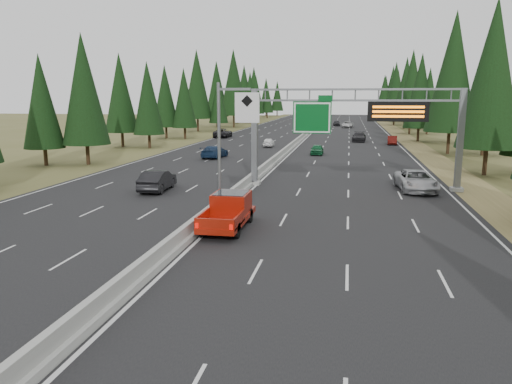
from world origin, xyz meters
TOP-DOWN VIEW (x-y plane):
  - road at (0.00, 80.00)m, footprint 32.00×260.00m
  - shoulder_right at (17.80, 80.00)m, footprint 3.60×260.00m
  - shoulder_left at (-17.80, 80.00)m, footprint 3.60×260.00m
  - median_barrier at (0.00, 80.00)m, footprint 0.70×260.00m
  - sign_gantry at (8.92, 34.88)m, footprint 16.75×0.98m
  - hov_sign_pole at (0.58, 24.97)m, footprint 2.80×0.50m
  - tree_row_right at (22.00, 70.96)m, footprint 11.65×240.60m
  - tree_row_left at (-22.30, 76.38)m, footprint 11.85×239.72m
  - silver_minivan at (13.12, 34.63)m, footprint 3.10×5.92m
  - red_pickup at (1.50, 21.36)m, footprint 2.05×5.74m
  - car_ahead_green at (4.02, 58.28)m, footprint 1.52×3.78m
  - car_ahead_dkred at (14.50, 74.02)m, footprint 1.68×4.09m
  - car_ahead_dkgrey at (9.58, 78.78)m, footprint 2.44×5.39m
  - car_ahead_white at (7.60, 117.09)m, footprint 2.80×5.45m
  - car_ahead_far at (4.80, 124.17)m, footprint 1.93×4.18m
  - car_onc_near at (-6.55, 31.04)m, footprint 1.98×4.96m
  - car_onc_blue at (-7.83, 52.60)m, footprint 2.53×5.25m
  - car_onc_white at (-3.61, 67.28)m, footprint 1.77×3.87m
  - car_onc_far at (-14.50, 82.94)m, footprint 2.81×5.79m

SIDE VIEW (x-z plane):
  - shoulder_right at x=17.80m, z-range 0.00..0.06m
  - shoulder_left at x=-17.80m, z-range 0.00..0.06m
  - road at x=0.00m, z-range 0.00..0.08m
  - median_barrier at x=0.00m, z-range -0.01..0.84m
  - car_onc_white at x=-3.61m, z-range 0.08..1.37m
  - car_ahead_green at x=4.02m, z-range 0.08..1.37m
  - car_ahead_dkred at x=14.50m, z-range 0.08..1.40m
  - car_ahead_far at x=4.80m, z-range 0.08..1.47m
  - car_ahead_white at x=7.60m, z-range 0.08..1.55m
  - car_onc_blue at x=-7.83m, z-range 0.08..1.55m
  - car_ahead_dkgrey at x=9.58m, z-range 0.08..1.61m
  - car_onc_far at x=-14.50m, z-range 0.08..1.67m
  - silver_minivan at x=13.12m, z-range 0.08..1.67m
  - car_onc_near at x=-6.55m, z-range 0.08..1.68m
  - red_pickup at x=1.50m, z-range 0.18..2.05m
  - hov_sign_pole at x=0.58m, z-range 0.72..8.72m
  - sign_gantry at x=8.92m, z-range 1.37..9.17m
  - tree_row_left at x=-22.30m, z-range -0.41..18.12m
  - tree_row_right at x=22.00m, z-range 0.06..18.68m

